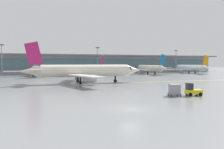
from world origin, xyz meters
name	(u,v)px	position (x,y,z in m)	size (l,w,h in m)	color
ground_plane	(131,109)	(0.00, 0.00, 0.00)	(400.00, 400.00, 0.00)	gray
taxiway_centreline_stripe	(88,84)	(3.65, 32.96, 0.00)	(110.00, 0.36, 0.01)	yellow
terminal_concourse	(50,64)	(0.00, 91.97, 4.92)	(199.87, 11.00, 9.60)	#8C939E
gate_airplane_2	(37,69)	(-6.83, 73.35, 2.71)	(25.34, 27.32, 9.04)	silver
gate_airplane_3	(97,69)	(18.82, 74.64, 2.57)	(24.04, 25.89, 8.58)	silver
gate_airplane_4	(150,68)	(44.50, 71.50, 2.79)	(26.14, 28.04, 9.31)	silver
gate_airplane_5	(191,68)	(69.18, 72.36, 2.79)	(26.13, 28.07, 9.31)	white
taxiing_regional_jet	(85,71)	(3.24, 34.98, 3.23)	(32.51, 30.20, 10.77)	silver
baggage_tug	(192,90)	(14.29, 6.13, 0.89)	(2.89, 2.22, 2.10)	yellow
cargo_dolly_lead	(174,90)	(11.37, 7.02, 1.05)	(2.47, 2.14, 1.94)	#595B60
apron_light_mast_1	(2,58)	(-20.69, 84.14, 7.34)	(1.80, 0.36, 13.31)	gray
apron_light_mast_2	(98,59)	(22.85, 86.11, 7.28)	(1.80, 0.36, 13.21)	gray
apron_light_mast_3	(176,60)	(69.19, 84.78, 6.95)	(1.80, 0.36, 12.56)	gray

